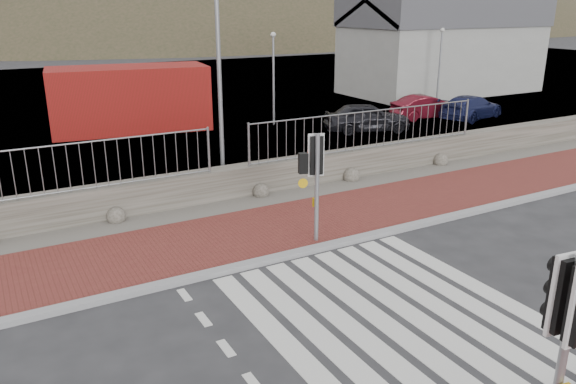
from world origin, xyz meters
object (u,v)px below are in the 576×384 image
streetlight (222,53)px  car_b (427,107)px  traffic_signal_far (316,166)px  car_a (367,117)px  car_c (471,107)px  shipping_container (130,99)px  traffic_signal_near (570,317)px

streetlight → car_b: bearing=11.2°
traffic_signal_far → car_a: traffic_signal_far is taller
car_a → car_c: (6.11, -0.14, -0.06)m
traffic_signal_far → car_b: traffic_signal_far is taller
traffic_signal_far → car_a: 12.46m
car_b → shipping_container: bearing=82.8°
car_b → car_a: bearing=113.7°
streetlight → car_c: streetlight is taller
shipping_container → car_c: (14.91, -5.49, -0.80)m
shipping_container → car_a: size_ratio=1.79×
traffic_signal_far → streetlight: bearing=-71.2°
shipping_container → car_a: (8.80, -5.35, -0.75)m
streetlight → car_c: 15.60m
traffic_signal_near → traffic_signal_far: (0.94, 6.88, -0.06)m
streetlight → shipping_container: streetlight is taller
streetlight → traffic_signal_near: bearing=-105.5°
shipping_container → traffic_signal_far: bearing=-80.3°
car_b → streetlight: bearing=124.2°
car_c → streetlight: bearing=91.8°
traffic_signal_far → car_b: size_ratio=0.75×
car_a → car_c: size_ratio=0.94×
traffic_signal_far → car_a: bearing=-115.4°
shipping_container → car_a: shipping_container is taller
traffic_signal_near → streetlight: 11.82m
traffic_signal_near → car_b: (13.58, 16.99, -1.36)m
streetlight → car_a: streetlight is taller
car_b → car_c: bearing=-109.3°
car_a → streetlight: bearing=137.0°
traffic_signal_near → car_b: bearing=58.7°
traffic_signal_far → shipping_container: size_ratio=0.39×
traffic_signal_far → car_c: bearing=-131.1°
car_b → car_c: car_c is taller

